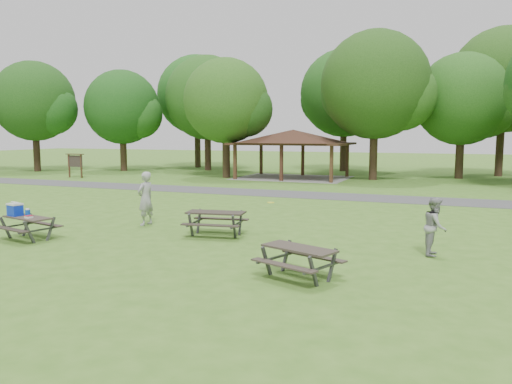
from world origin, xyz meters
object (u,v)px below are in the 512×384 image
(frisbee_thrower, at_px, (146,198))
(picnic_table_near, at_px, (24,218))
(picnic_table_middle, at_px, (216,217))
(frisbee_catcher, at_px, (435,226))

(frisbee_thrower, bearing_deg, picnic_table_near, -22.66)
(picnic_table_middle, bearing_deg, frisbee_catcher, -1.17)
(frisbee_catcher, bearing_deg, frisbee_thrower, 86.52)
(picnic_table_near, xyz_separation_m, frisbee_catcher, (12.60, 2.71, 0.12))
(picnic_table_near, height_order, frisbee_catcher, frisbee_catcher)
(frisbee_thrower, relative_size, frisbee_catcher, 1.22)
(picnic_table_near, bearing_deg, picnic_table_middle, 27.01)
(picnic_table_middle, xyz_separation_m, frisbee_catcher, (7.00, -0.14, 0.21))
(picnic_table_near, bearing_deg, frisbee_thrower, 58.04)
(picnic_table_near, relative_size, picnic_table_middle, 0.95)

